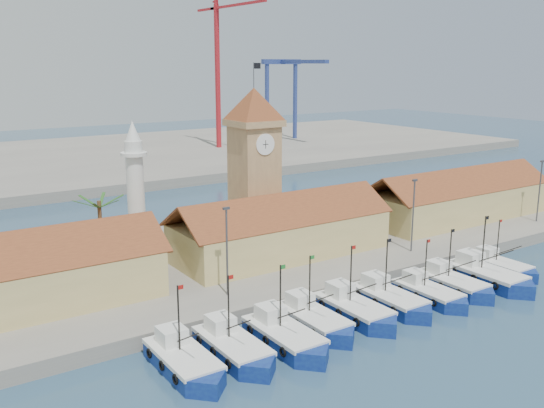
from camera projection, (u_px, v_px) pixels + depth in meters
ground at (400, 322)px, 57.76m from camera, size 400.00×400.00×0.00m
quay at (263, 251)px, 77.04m from camera, size 140.00×32.00×1.50m
terminal at (71, 161)px, 146.65m from camera, size 240.00×80.00×2.00m
boat_0 at (185, 363)px, 48.29m from camera, size 3.60×9.87×7.47m
boat_1 at (235, 349)px, 50.62m from camera, size 3.59×9.83×7.44m
boat_2 at (286, 338)px, 52.62m from camera, size 3.69×10.10×7.64m
boat_3 at (315, 322)px, 56.06m from camera, size 3.54×9.70×7.34m
boat_4 at (356, 311)px, 58.35m from camera, size 3.65×9.99×7.56m
boat_5 at (391, 301)px, 60.91m from camera, size 3.60×9.86×7.46m
boat_6 at (430, 295)px, 62.80m from camera, size 3.28×8.99×6.81m
boat_7 at (454, 285)px, 65.41m from camera, size 3.46×9.49×7.18m
boat_8 at (488, 277)px, 67.42m from camera, size 3.92×10.73×8.12m
boat_9 at (502, 267)px, 71.18m from camera, size 3.22×8.82×6.68m
hall_center at (281, 234)px, 73.06m from camera, size 27.04×10.13×7.61m
hall_right at (457, 201)px, 90.36m from camera, size 31.20×10.13×7.61m
clock_tower at (254, 162)px, 76.11m from camera, size 5.80×5.80×22.70m
minaret at (136, 190)px, 70.13m from camera, size 3.00×3.00×16.30m
palm_tree at (101, 230)px, 66.60m from camera, size 5.60×5.03×8.39m
lamp_posts at (326, 228)px, 66.28m from camera, size 80.70×0.25×9.03m
crane_red_right at (220, 54)px, 156.31m from camera, size 1.00×33.29×43.87m
gantry at (288, 78)px, 173.12m from camera, size 13.00×22.00×23.20m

